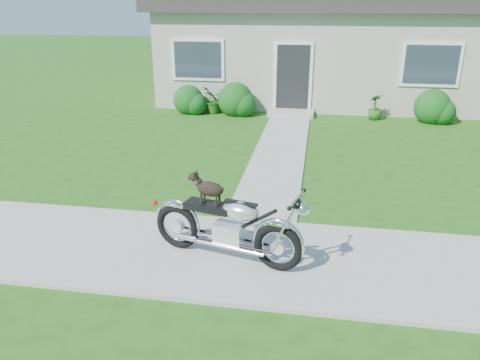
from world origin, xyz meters
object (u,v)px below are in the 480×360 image
object	(u,v)px
potted_plant_right	(375,107)
house	(342,36)
potted_plant_left	(214,100)
motorcycle_with_dog	(228,225)

from	to	relation	value
potted_plant_right	house	bearing A→B (deg)	106.37
house	potted_plant_right	world-z (taller)	house
potted_plant_left	potted_plant_right	world-z (taller)	potted_plant_left
house	potted_plant_left	distance (m)	5.49
house	potted_plant_right	xyz separation A→B (m)	(1.01, -3.44, -1.77)
house	potted_plant_right	bearing A→B (deg)	-73.63
potted_plant_right	motorcycle_with_dog	bearing A→B (deg)	-107.67
potted_plant_left	potted_plant_right	bearing A→B (deg)	0.00
potted_plant_right	potted_plant_left	bearing A→B (deg)	180.00
house	motorcycle_with_dog	world-z (taller)	house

